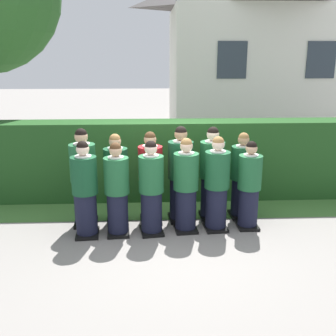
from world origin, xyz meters
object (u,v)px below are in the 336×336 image
at_px(student_rear_row_1, 116,181).
at_px(student_front_row_5, 249,187).
at_px(student_front_row_4, 217,186).
at_px(student_front_row_0, 85,192).
at_px(student_front_row_3, 186,187).
at_px(student_rear_row_0, 84,180).
at_px(student_rear_row_4, 212,176).
at_px(student_front_row_2, 151,190).
at_px(student_rear_row_3, 180,176).
at_px(student_front_row_1, 117,192).
at_px(student_rear_row_5, 242,178).
at_px(student_in_red_blazer, 151,180).

bearing_deg(student_rear_row_1, student_front_row_5, -8.22).
bearing_deg(student_rear_row_1, student_front_row_4, -12.18).
bearing_deg(student_front_row_0, student_front_row_3, 4.64).
xyz_separation_m(student_rear_row_0, student_rear_row_4, (2.25, 0.18, -0.01)).
relative_size(student_front_row_5, student_rear_row_4, 0.90).
distance_m(student_front_row_2, student_rear_row_4, 1.24).
xyz_separation_m(student_rear_row_3, student_rear_row_4, (0.57, 0.06, -0.01)).
xyz_separation_m(student_rear_row_1, student_rear_row_3, (1.13, 0.05, 0.06)).
relative_size(student_front_row_1, student_rear_row_1, 0.97).
distance_m(student_front_row_4, student_front_row_5, 0.57).
height_order(student_front_row_2, student_front_row_3, student_front_row_3).
bearing_deg(student_front_row_2, student_front_row_4, 5.86).
relative_size(student_rear_row_1, student_rear_row_5, 1.02).
bearing_deg(student_front_row_0, student_rear_row_0, 101.08).
relative_size(student_front_row_2, student_rear_row_3, 0.92).
xyz_separation_m(student_front_row_2, student_rear_row_5, (1.64, 0.64, -0.00)).
xyz_separation_m(student_front_row_3, student_front_row_5, (1.09, 0.07, -0.04)).
relative_size(student_in_red_blazer, student_rear_row_5, 1.04).
distance_m(student_front_row_3, student_rear_row_5, 1.20).
height_order(student_rear_row_0, student_in_red_blazer, student_rear_row_0).
xyz_separation_m(student_front_row_5, student_rear_row_1, (-2.27, 0.33, 0.04)).
bearing_deg(student_front_row_2, student_rear_row_3, 45.75).
height_order(student_rear_row_1, student_rear_row_3, student_rear_row_3).
height_order(student_front_row_5, student_rear_row_1, student_rear_row_1).
xyz_separation_m(student_front_row_3, student_rear_row_0, (-1.74, 0.34, 0.06)).
bearing_deg(student_rear_row_0, student_in_red_blazer, 3.74).
bearing_deg(student_front_row_1, student_rear_row_5, 16.55).
bearing_deg(student_in_red_blazer, student_rear_row_1, -178.36).
distance_m(student_front_row_0, student_in_red_blazer, 1.19).
height_order(student_front_row_2, student_front_row_4, student_front_row_4).
distance_m(student_front_row_0, student_front_row_3, 1.65).
bearing_deg(student_front_row_4, student_front_row_2, -174.14).
bearing_deg(student_front_row_0, student_rear_row_4, 16.74).
relative_size(student_front_row_0, student_in_red_blazer, 0.98).
bearing_deg(student_rear_row_1, student_rear_row_0, -174.02).
height_order(student_front_row_2, student_rear_row_1, student_rear_row_1).
height_order(student_front_row_1, student_rear_row_4, student_rear_row_4).
bearing_deg(student_rear_row_0, student_rear_row_5, 4.40).
height_order(student_front_row_1, student_rear_row_5, student_rear_row_5).
height_order(student_front_row_1, student_front_row_4, student_front_row_4).
height_order(student_front_row_2, student_front_row_5, student_front_row_2).
relative_size(student_rear_row_3, student_rear_row_5, 1.09).
relative_size(student_in_red_blazer, student_rear_row_3, 0.95).
bearing_deg(student_front_row_1, student_front_row_0, -176.22).
height_order(student_front_row_0, student_rear_row_0, student_rear_row_0).
height_order(student_front_row_2, student_rear_row_3, student_rear_row_3).
height_order(student_front_row_4, student_rear_row_4, student_rear_row_4).
bearing_deg(student_rear_row_5, student_in_red_blazer, -175.14).
bearing_deg(student_rear_row_5, student_front_row_5, -87.51).
bearing_deg(student_front_row_1, student_front_row_2, 1.63).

